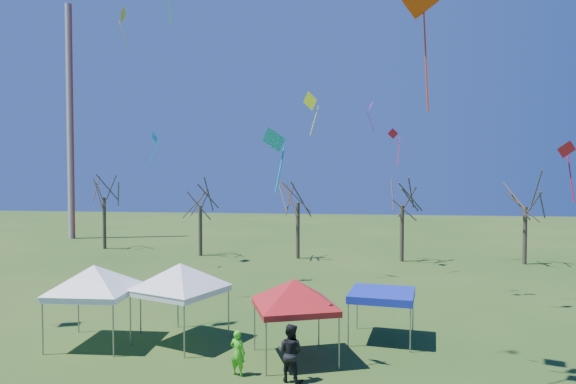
% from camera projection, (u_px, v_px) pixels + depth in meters
% --- Properties ---
extents(ground, '(140.00, 140.00, 0.00)m').
position_uv_depth(ground, '(287.00, 375.00, 17.95)').
color(ground, '#234917').
rests_on(ground, ground).
extents(radio_mast, '(0.70, 0.70, 25.00)m').
position_uv_depth(radio_mast, '(70.00, 122.00, 54.83)').
color(radio_mast, silver).
rests_on(radio_mast, ground).
extents(tree_0, '(3.83, 3.83, 8.44)m').
position_uv_depth(tree_0, '(104.00, 179.00, 47.56)').
color(tree_0, '#3D2D21').
rests_on(tree_0, ground).
extents(tree_1, '(3.42, 3.42, 7.54)m').
position_uv_depth(tree_1, '(200.00, 188.00, 43.56)').
color(tree_1, '#3D2D21').
rests_on(tree_1, ground).
extents(tree_2, '(3.71, 3.71, 8.18)m').
position_uv_depth(tree_2, '(298.00, 182.00, 42.17)').
color(tree_2, '#3D2D21').
rests_on(tree_2, ground).
extents(tree_3, '(3.59, 3.59, 7.91)m').
position_uv_depth(tree_3, '(402.00, 185.00, 40.75)').
color(tree_3, '#3D2D21').
rests_on(tree_3, ground).
extents(tree_4, '(3.58, 3.58, 7.89)m').
position_uv_depth(tree_4, '(526.00, 186.00, 39.49)').
color(tree_4, '#3D2D21').
rests_on(tree_4, ground).
extents(tent_white_west, '(4.30, 4.30, 3.79)m').
position_uv_depth(tent_white_west, '(94.00, 270.00, 21.13)').
color(tent_white_west, gray).
rests_on(tent_white_west, ground).
extents(tent_white_mid, '(4.01, 4.01, 3.82)m').
position_uv_depth(tent_white_mid, '(180.00, 269.00, 21.43)').
color(tent_white_mid, gray).
rests_on(tent_white_mid, ground).
extents(tent_red, '(3.79, 3.79, 3.55)m').
position_uv_depth(tent_red, '(295.00, 284.00, 19.35)').
color(tent_red, gray).
rests_on(tent_red, ground).
extents(tent_blue, '(3.00, 3.00, 2.08)m').
position_uv_depth(tent_blue, '(382.00, 295.00, 21.67)').
color(tent_blue, gray).
rests_on(tent_blue, ground).
extents(person_dark, '(1.14, 1.01, 1.96)m').
position_uv_depth(person_dark, '(290.00, 353.00, 17.41)').
color(person_dark, black).
rests_on(person_dark, ground).
extents(person_green, '(0.68, 0.55, 1.60)m').
position_uv_depth(person_green, '(238.00, 353.00, 17.91)').
color(person_green, '#46D822').
rests_on(person_green, ground).
extents(kite_2, '(0.78, 1.45, 3.48)m').
position_uv_depth(kite_2, '(122.00, 15.00, 38.97)').
color(kite_2, yellow).
rests_on(kite_2, ground).
extents(kite_22, '(0.93, 0.82, 2.69)m').
position_uv_depth(kite_22, '(394.00, 135.00, 35.63)').
color(kite_22, red).
rests_on(kite_22, ground).
extents(kite_13, '(0.73, 0.99, 2.55)m').
position_uv_depth(kite_13, '(155.00, 138.00, 37.44)').
color(kite_13, '#0DCCCB').
rests_on(kite_13, ground).
extents(kite_5, '(1.45, 1.17, 4.08)m').
position_uv_depth(kite_5, '(420.00, 1.00, 16.16)').
color(kite_5, red).
rests_on(kite_5, ground).
extents(kite_1, '(1.25, 1.11, 2.37)m').
position_uv_depth(kite_1, '(274.00, 140.00, 18.23)').
color(kite_1, '#0B8EAE').
rests_on(kite_1, ground).
extents(kite_17, '(1.03, 0.74, 2.85)m').
position_uv_depth(kite_17, '(566.00, 151.00, 23.37)').
color(kite_17, red).
rests_on(kite_17, ground).
extents(kite_19, '(0.63, 0.91, 2.39)m').
position_uv_depth(kite_19, '(371.00, 106.00, 37.98)').
color(kite_19, purple).
rests_on(kite_19, ground).
extents(kite_11, '(1.29, 1.24, 2.97)m').
position_uv_depth(kite_11, '(311.00, 101.00, 33.82)').
color(kite_11, '#EAFF1A').
rests_on(kite_11, ground).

